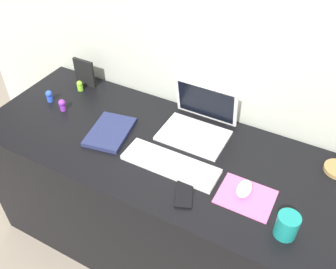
{
  "coord_description": "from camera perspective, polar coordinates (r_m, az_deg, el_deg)",
  "views": [
    {
      "loc": [
        0.58,
        -1.01,
        1.83
      ],
      "look_at": [
        0.04,
        0.0,
        0.83
      ],
      "focal_mm": 38.81,
      "sensor_mm": 36.0,
      "label": 1
    }
  ],
  "objects": [
    {
      "name": "ground_plane",
      "position": [
        2.17,
        -0.96,
        -16.48
      ],
      "size": [
        6.0,
        6.0,
        0.0
      ],
      "primitive_type": "plane",
      "color": "gray"
    },
    {
      "name": "back_wall",
      "position": [
        1.89,
        4.28,
        3.29
      ],
      "size": [
        2.9,
        0.05,
        1.35
      ],
      "primitive_type": "cube",
      "color": "beige",
      "rests_on": "ground_plane"
    },
    {
      "name": "desk",
      "position": [
        1.87,
        -1.08,
        -10.35
      ],
      "size": [
        1.7,
        0.66,
        0.74
      ],
      "primitive_type": "cube",
      "color": "black",
      "rests_on": "ground_plane"
    },
    {
      "name": "laptop",
      "position": [
        1.65,
        4.9,
        2.19
      ],
      "size": [
        0.3,
        0.26,
        0.21
      ],
      "color": "white",
      "rests_on": "desk"
    },
    {
      "name": "keyboard",
      "position": [
        1.5,
        0.39,
        -4.68
      ],
      "size": [
        0.41,
        0.13,
        0.02
      ],
      "primitive_type": "cube",
      "color": "white",
      "rests_on": "desk"
    },
    {
      "name": "mousepad",
      "position": [
        1.43,
        12.1,
        -9.53
      ],
      "size": [
        0.21,
        0.17,
        0.0
      ],
      "primitive_type": "cube",
      "color": "pink",
      "rests_on": "desk"
    },
    {
      "name": "mouse",
      "position": [
        1.43,
        11.9,
        -8.33
      ],
      "size": [
        0.06,
        0.1,
        0.03
      ],
      "primitive_type": "ellipsoid",
      "color": "white",
      "rests_on": "mousepad"
    },
    {
      "name": "cell_phone",
      "position": [
        1.4,
        2.54,
        -9.42
      ],
      "size": [
        0.11,
        0.14,
        0.01
      ],
      "primitive_type": "cube",
      "rotation": [
        0.0,
        0.0,
        0.39
      ],
      "color": "black",
      "rests_on": "desk"
    },
    {
      "name": "notebook_pad",
      "position": [
        1.68,
        -9.09,
        0.43
      ],
      "size": [
        0.21,
        0.27,
        0.02
      ],
      "primitive_type": "cube",
      "rotation": [
        0.0,
        0.0,
        0.19
      ],
      "color": "navy",
      "rests_on": "desk"
    },
    {
      "name": "picture_frame",
      "position": [
        2.0,
        -12.98,
        9.44
      ],
      "size": [
        0.12,
        0.02,
        0.15
      ],
      "primitive_type": "cube",
      "color": "black",
      "rests_on": "desk"
    },
    {
      "name": "coffee_mug",
      "position": [
        1.33,
        18.17,
        -13.43
      ],
      "size": [
        0.08,
        0.08,
        0.09
      ],
      "primitive_type": "cylinder",
      "color": "teal",
      "rests_on": "desk"
    },
    {
      "name": "toy_figurine_lime",
      "position": [
        1.98,
        -13.68,
        7.48
      ],
      "size": [
        0.03,
        0.03,
        0.06
      ],
      "color": "#8CDB33",
      "rests_on": "desk"
    },
    {
      "name": "toy_figurine_purple",
      "position": [
        1.85,
        -16.28,
        4.53
      ],
      "size": [
        0.03,
        0.03,
        0.06
      ],
      "color": "purple",
      "rests_on": "desk"
    },
    {
      "name": "toy_figurine_blue",
      "position": [
        1.94,
        -18.14,
        5.81
      ],
      "size": [
        0.03,
        0.03,
        0.06
      ],
      "color": "blue",
      "rests_on": "desk"
    }
  ]
}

